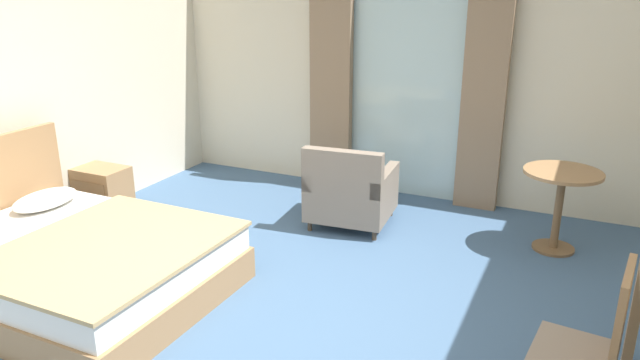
{
  "coord_description": "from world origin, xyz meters",
  "views": [
    {
      "loc": [
        1.81,
        -3.03,
        2.3
      ],
      "look_at": [
        0.19,
        0.43,
        1.01
      ],
      "focal_mm": 33.3,
      "sensor_mm": 36.0,
      "label": 1
    }
  ],
  "objects_px": {
    "desk_chair": "(593,343)",
    "armchair_by_window": "(350,193)",
    "round_cafe_table": "(561,192)",
    "nightstand": "(103,193)",
    "bed": "(70,261)"
  },
  "relations": [
    {
      "from": "desk_chair",
      "to": "round_cafe_table",
      "type": "bearing_deg",
      "value": 97.73
    },
    {
      "from": "nightstand",
      "to": "desk_chair",
      "type": "distance_m",
      "value": 4.72
    },
    {
      "from": "desk_chair",
      "to": "round_cafe_table",
      "type": "distance_m",
      "value": 2.39
    },
    {
      "from": "round_cafe_table",
      "to": "nightstand",
      "type": "bearing_deg",
      "value": -165.07
    },
    {
      "from": "armchair_by_window",
      "to": "round_cafe_table",
      "type": "bearing_deg",
      "value": 7.69
    },
    {
      "from": "bed",
      "to": "nightstand",
      "type": "distance_m",
      "value": 1.57
    },
    {
      "from": "desk_chair",
      "to": "armchair_by_window",
      "type": "relative_size",
      "value": 1.19
    },
    {
      "from": "armchair_by_window",
      "to": "round_cafe_table",
      "type": "xyz_separation_m",
      "value": [
        1.88,
        0.25,
        0.21
      ]
    },
    {
      "from": "nightstand",
      "to": "round_cafe_table",
      "type": "distance_m",
      "value": 4.38
    },
    {
      "from": "nightstand",
      "to": "armchair_by_window",
      "type": "height_order",
      "value": "armchair_by_window"
    },
    {
      "from": "nightstand",
      "to": "desk_chair",
      "type": "height_order",
      "value": "desk_chair"
    },
    {
      "from": "desk_chair",
      "to": "armchair_by_window",
      "type": "distance_m",
      "value": 3.06
    },
    {
      "from": "bed",
      "to": "desk_chair",
      "type": "xyz_separation_m",
      "value": [
        3.63,
        0.03,
        0.29
      ]
    },
    {
      "from": "nightstand",
      "to": "bed",
      "type": "bearing_deg",
      "value": -54.35
    },
    {
      "from": "desk_chair",
      "to": "nightstand",
      "type": "bearing_deg",
      "value": 164.68
    }
  ]
}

